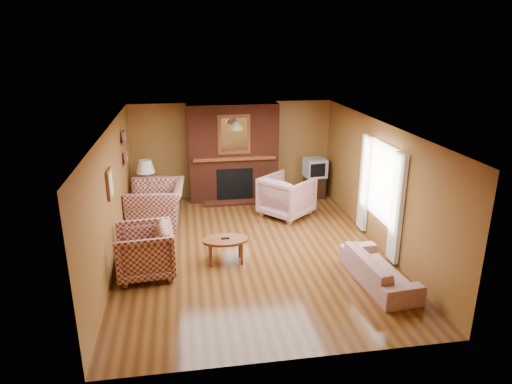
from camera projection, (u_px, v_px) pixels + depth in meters
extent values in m
plane|color=#46250F|center=(252.00, 249.00, 8.85)|extent=(6.50, 6.50, 0.00)
plane|color=silver|center=(251.00, 126.00, 8.08)|extent=(6.50, 6.50, 0.00)
plane|color=olive|center=(232.00, 150.00, 11.50)|extent=(6.50, 0.00, 6.50)
plane|color=olive|center=(292.00, 276.00, 5.42)|extent=(6.50, 0.00, 6.50)
plane|color=olive|center=(112.00, 198.00, 8.09)|extent=(0.00, 6.50, 6.50)
plane|color=olive|center=(379.00, 184.00, 8.84)|extent=(0.00, 6.50, 6.50)
cube|color=#521F12|center=(233.00, 152.00, 11.27)|extent=(2.20, 0.50, 2.40)
cube|color=black|center=(235.00, 184.00, 11.29)|extent=(0.90, 0.06, 0.80)
cube|color=#521F12|center=(236.00, 202.00, 11.27)|extent=(1.60, 0.35, 0.06)
cube|color=brown|center=(235.00, 158.00, 11.04)|extent=(2.00, 0.18, 0.08)
cube|color=brown|center=(234.00, 134.00, 10.88)|extent=(0.78, 0.05, 0.95)
cube|color=white|center=(234.00, 135.00, 10.85)|extent=(0.62, 0.02, 0.80)
cube|color=beige|center=(397.00, 209.00, 7.99)|extent=(0.08, 0.35, 2.00)
cube|color=beige|center=(364.00, 183.00, 9.39)|extent=(0.08, 0.35, 2.00)
cube|color=white|center=(382.00, 182.00, 8.61)|extent=(0.03, 1.10, 1.50)
cube|color=brown|center=(125.00, 162.00, 9.82)|extent=(0.06, 0.55, 0.04)
cube|color=brown|center=(123.00, 142.00, 9.67)|extent=(0.06, 0.55, 0.04)
cube|color=brown|center=(110.00, 184.00, 7.70)|extent=(0.04, 0.40, 0.50)
cube|color=white|center=(111.00, 184.00, 7.70)|extent=(0.01, 0.32, 0.42)
cylinder|color=black|center=(236.00, 116.00, 10.28)|extent=(0.01, 0.01, 0.35)
cone|color=tan|center=(236.00, 125.00, 10.35)|extent=(0.36, 0.36, 0.18)
imported|color=maroon|center=(157.00, 204.00, 9.96)|extent=(1.26, 1.42, 0.89)
imported|color=maroon|center=(145.00, 251.00, 7.76)|extent=(1.06, 1.03, 0.89)
imported|color=#BAA690|center=(379.00, 269.00, 7.56)|extent=(0.82, 1.77, 0.50)
imported|color=#BAA690|center=(287.00, 196.00, 10.38)|extent=(1.43, 1.43, 0.94)
ellipsoid|color=brown|center=(225.00, 240.00, 8.22)|extent=(0.83, 0.51, 0.05)
cube|color=black|center=(225.00, 238.00, 8.21)|extent=(0.15, 0.05, 0.02)
cylinder|color=brown|center=(240.00, 247.00, 8.49)|extent=(0.05, 0.05, 0.41)
cylinder|color=brown|center=(210.00, 249.00, 8.40)|extent=(0.05, 0.05, 0.41)
cylinder|color=brown|center=(242.00, 255.00, 8.18)|extent=(0.05, 0.05, 0.41)
cylinder|color=brown|center=(211.00, 257.00, 8.09)|extent=(0.05, 0.05, 0.41)
cube|color=brown|center=(148.00, 200.00, 10.74)|extent=(0.41, 0.41, 0.54)
sphere|color=silver|center=(147.00, 182.00, 10.59)|extent=(0.34, 0.34, 0.34)
cylinder|color=black|center=(146.00, 174.00, 10.53)|extent=(0.03, 0.03, 0.11)
cone|color=silver|center=(145.00, 166.00, 10.47)|extent=(0.42, 0.42, 0.29)
cube|color=black|center=(314.00, 187.00, 11.69)|extent=(0.52, 0.48, 0.54)
cube|color=#A1A4A9|center=(315.00, 168.00, 11.52)|extent=(0.56, 0.54, 0.47)
cube|color=black|center=(318.00, 170.00, 11.29)|extent=(0.39, 0.06, 0.33)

